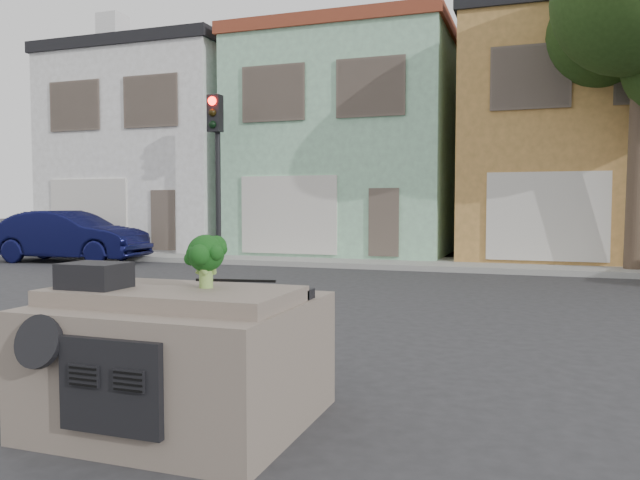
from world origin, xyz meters
The scene contains 12 objects.
ground_plane centered at (0.00, 0.00, 0.00)m, with size 120.00×120.00×0.00m, color #303033.
sidewalk centered at (0.00, 10.50, 0.07)m, with size 40.00×3.00×0.15m, color gray.
townhouse_white centered at (-11.00, 14.50, 3.77)m, with size 7.20×8.20×7.55m, color white.
townhouse_mint centered at (-3.50, 14.50, 3.77)m, with size 7.20×8.20×7.55m, color #96CEA7.
townhouse_tan centered at (4.00, 14.50, 3.77)m, with size 7.20×8.20×7.55m, color #B88745.
navy_sedan centered at (-10.89, 8.18, 0.00)m, with size 1.67×4.79×1.58m, color #0B0D34.
traffic_signal centered at (-6.50, 9.50, 2.55)m, with size 0.40×0.40×5.10m, color black.
tree_near centered at (5.00, 9.80, 4.25)m, with size 4.40×4.00×8.50m, color #213913.
car_dashboard centered at (0.00, -3.00, 0.56)m, with size 2.00×1.80×1.12m, color #74665A.
instrument_hump centered at (-0.58, -3.35, 1.22)m, with size 0.48×0.38×0.20m, color black.
wiper_arm centered at (0.28, -2.62, 1.13)m, with size 0.70×0.03×0.02m, color black.
broccoli centered at (0.24, -3.05, 1.34)m, with size 0.35×0.35×0.43m, color #103810.
Camera 1 is at (2.69, -7.36, 1.78)m, focal length 35.00 mm.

